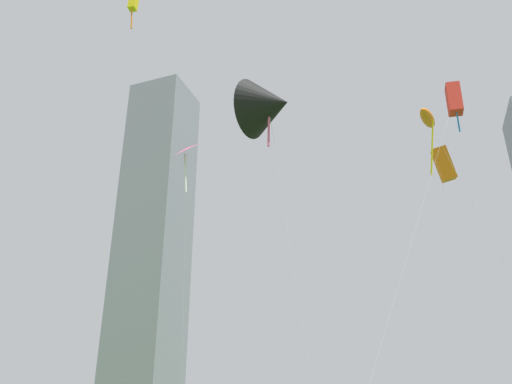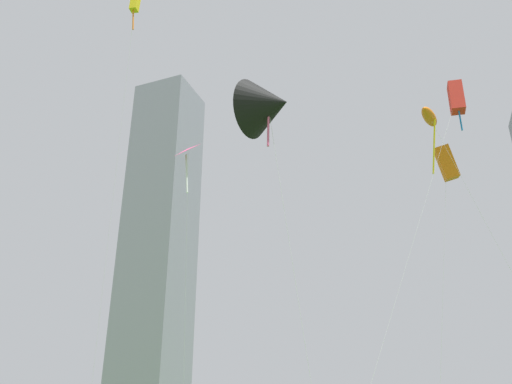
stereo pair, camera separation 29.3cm
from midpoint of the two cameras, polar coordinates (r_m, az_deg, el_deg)
kite_flying_0 at (r=40.87m, az=18.88°, el=2.77°), size 4.17×1.47×21.81m
kite_flying_2 at (r=39.68m, az=19.77°, el=8.93°), size 9.32×6.57×24.63m
kite_flying_3 at (r=36.84m, az=17.35°, el=7.17°), size 7.53×4.55×22.24m
kite_flying_5 at (r=26.26m, az=1.55°, el=8.71°), size 3.51×3.41×18.27m
kite_flying_6 at (r=33.10m, az=-6.67°, el=3.84°), size 1.73×4.60×19.14m
kite_flying_7 at (r=42.99m, az=-11.96°, el=17.87°), size 1.74×3.48×32.10m
distant_highrise_1 at (r=151.77m, az=-9.82°, el=-6.41°), size 17.54×17.51×103.37m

